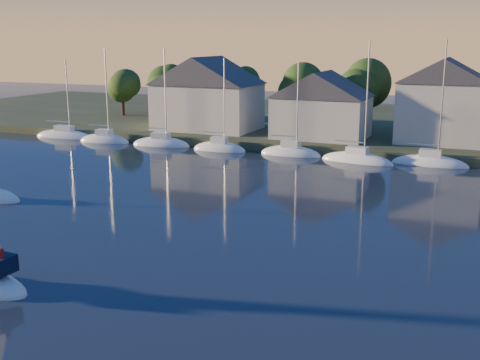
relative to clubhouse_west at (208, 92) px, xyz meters
The scene contains 7 objects.
shoreline_land 28.43m from the clubhouse_west, 37.69° to the left, with size 160.00×50.00×2.00m, color #313A22.
wooden_dock 23.56m from the clubhouse_west, 15.26° to the right, with size 120.00×3.00×1.00m, color brown.
clubhouse_west is the anchor object (origin of this frame).
clubhouse_centre 16.05m from the clubhouse_west, ahead, with size 11.55×8.40×8.08m.
clubhouse_east 30.02m from the clubhouse_west, ahead, with size 10.50×8.40×9.80m.
tree_line 24.55m from the clubhouse_west, 11.77° to the left, with size 93.40×5.40×8.90m.
moored_fleet 20.96m from the clubhouse_west, 26.56° to the right, with size 79.50×2.40×12.05m.
Camera 1 is at (13.24, -14.79, 12.86)m, focal length 45.00 mm.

